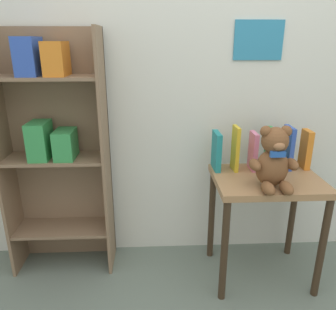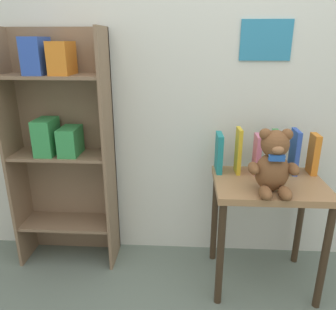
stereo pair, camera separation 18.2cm
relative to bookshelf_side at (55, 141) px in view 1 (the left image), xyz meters
The scene contains 10 objects.
wall_back 1.04m from the bookshelf_side, ahead, with size 4.80×0.07×2.50m.
bookshelf_side is the anchor object (origin of this frame).
display_table 1.26m from the bookshelf_side, ahead, with size 0.60×0.45×0.65m.
teddy_bear 1.23m from the bookshelf_side, 14.74° to the right, with size 0.25×0.23×0.33m.
book_standing_teal 0.95m from the bookshelf_side, ahead, with size 0.03×0.14×0.23m, color teal.
book_standing_yellow 1.06m from the bookshelf_side, ahead, with size 0.02×0.11×0.26m, color gold.
book_standing_pink 1.16m from the bookshelf_side, ahead, with size 0.03×0.12×0.23m, color #D17093.
book_standing_green 1.27m from the bookshelf_side, ahead, with size 0.03×0.13×0.25m, color #33934C.
book_standing_blue 1.38m from the bookshelf_side, ahead, with size 0.03×0.13×0.25m, color #2D51B7.
book_standing_orange 1.48m from the bookshelf_side, ahead, with size 0.04×0.11×0.23m, color orange.
Camera 1 is at (-0.36, -0.73, 1.37)m, focal length 35.00 mm.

